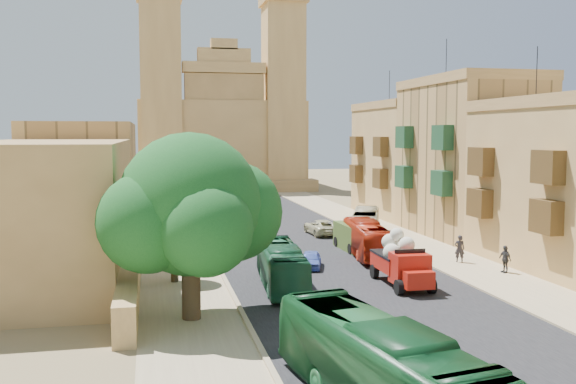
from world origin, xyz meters
name	(u,v)px	position (x,y,z in m)	size (l,w,h in m)	color
ground	(409,331)	(0.00, 0.00, 0.00)	(260.00, 260.00, 0.00)	olive
road_surface	(279,232)	(0.00, 30.00, 0.01)	(14.00, 140.00, 0.01)	black
sidewalk_east	(378,229)	(9.50, 30.00, 0.01)	(5.00, 140.00, 0.01)	tan
sidewalk_west	(173,235)	(-9.50, 30.00, 0.01)	(5.00, 140.00, 0.01)	tan
kerb_east	(352,229)	(7.00, 30.00, 0.06)	(0.25, 140.00, 0.12)	tan
kerb_west	(201,234)	(-7.00, 30.00, 0.06)	(0.25, 140.00, 0.12)	tan
townhouse_b	(570,183)	(15.95, 11.00, 5.66)	(9.00, 14.00, 14.90)	tan
townhouse_c	(469,156)	(15.95, 25.00, 6.91)	(9.00, 14.00, 17.40)	tan
townhouse_d	(406,159)	(15.95, 39.00, 6.16)	(9.00, 14.00, 15.90)	tan
west_wall	(135,246)	(-12.50, 20.00, 0.90)	(1.00, 40.00, 1.80)	tan
west_building_low	(47,205)	(-18.00, 18.00, 4.20)	(10.00, 28.00, 8.40)	#A07945
west_building_mid	(85,171)	(-18.00, 44.00, 5.00)	(10.00, 22.00, 10.00)	tan
church	(220,130)	(0.00, 78.61, 9.52)	(28.00, 22.50, 36.30)	tan
ficus_tree	(192,209)	(-9.42, 4.01, 5.30)	(8.97, 8.25, 8.97)	#3C2E1E
street_tree_a	(174,233)	(-10.00, 12.00, 2.95)	(2.87, 2.87, 4.41)	#3C2E1E
street_tree_b	(168,201)	(-10.00, 24.00, 3.70)	(3.59, 3.59, 5.52)	#3C2E1E
street_tree_c	(165,193)	(-10.00, 36.00, 3.18)	(3.09, 3.09, 4.75)	#3C2E1E
street_tree_d	(162,186)	(-10.00, 48.00, 2.90)	(2.83, 2.83, 4.35)	#3C2E1E
red_truck	(402,261)	(2.99, 8.26, 1.45)	(2.34, 5.69, 3.29)	#B1190D
olive_pickup	(355,237)	(4.00, 20.00, 0.96)	(2.29, 4.83, 1.97)	#445D23
bus_green_south	(380,368)	(-4.37, -7.93, 1.52)	(2.55, 10.89, 3.03)	#134B24
bus_green_north	(281,266)	(-4.00, 9.32, 1.26)	(2.12, 9.05, 2.52)	#1D5937
bus_red_east	(367,239)	(4.00, 17.34, 1.26)	(2.12, 9.05, 2.52)	#B0250F
bus_cream_east	(366,224)	(6.50, 24.88, 1.25)	(2.10, 8.98, 2.50)	beige
car_blue_a	(311,260)	(-1.00, 14.18, 0.56)	(1.33, 3.30, 1.12)	#5575D1
car_white_a	(242,229)	(-3.55, 28.35, 0.66)	(1.39, 3.99, 1.32)	white
car_cream	(321,227)	(3.38, 27.71, 0.67)	(2.22, 4.81, 1.34)	beige
car_dkblue	(210,204)	(-4.46, 48.90, 0.67)	(1.87, 4.59, 1.33)	#112341
car_white_b	(269,215)	(0.50, 37.56, 0.60)	(1.42, 3.54, 1.21)	silver
car_blue_b	(234,197)	(-0.57, 57.22, 0.61)	(1.30, 3.73, 1.23)	teal
pedestrian_a	(460,249)	(9.53, 13.83, 0.95)	(0.69, 0.45, 1.90)	#252227
pedestrian_c	(505,259)	(10.80, 10.14, 0.88)	(1.04, 0.43, 1.77)	#37373B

